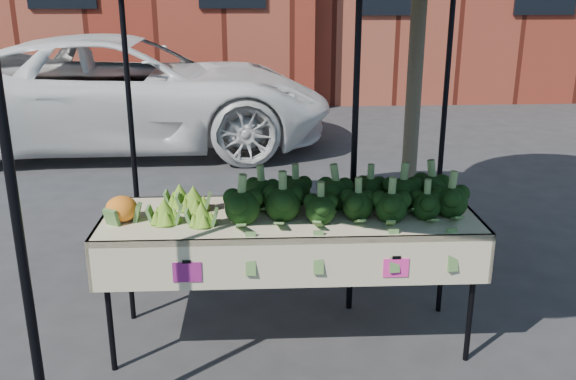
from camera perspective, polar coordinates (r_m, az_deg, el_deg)
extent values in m
plane|color=#2A2A2D|center=(4.44, -0.24, -13.04)|extent=(90.00, 90.00, 0.00)
cube|color=beige|center=(4.19, 0.17, -8.02)|extent=(2.41, 0.83, 0.90)
cube|color=#F22D8C|center=(3.73, -9.11, -7.46)|extent=(0.17, 0.01, 0.12)
cube|color=#F52E99|center=(3.81, 9.85, -6.95)|extent=(0.17, 0.01, 0.12)
ellipsoid|color=black|center=(4.03, 5.26, -0.17)|extent=(1.55, 0.58, 0.28)
ellipsoid|color=#72A52B|center=(4.03, -9.34, -0.83)|extent=(0.44, 0.58, 0.21)
ellipsoid|color=orange|center=(4.01, -14.92, -1.45)|extent=(0.21, 0.21, 0.19)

